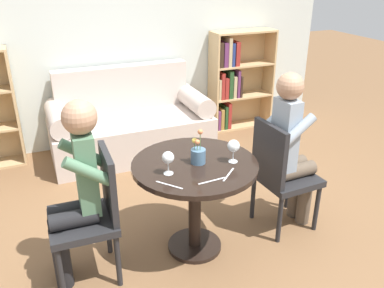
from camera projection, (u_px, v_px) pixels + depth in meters
name	position (u px, v px, depth m)	size (l,w,h in m)	color
ground_plane	(195.00, 247.00, 3.06)	(16.00, 16.00, 0.00)	brown
back_wall	(114.00, 23.00, 4.39)	(5.20, 0.05, 2.70)	silver
round_table	(195.00, 183.00, 2.83)	(0.87, 0.87, 0.71)	black
couch	(130.00, 126.00, 4.46)	(1.70, 0.80, 0.92)	beige
bookshelf_right	(233.00, 80.00, 5.05)	(0.80, 0.28, 1.21)	tan
chair_left	(93.00, 211.00, 2.62)	(0.43, 0.43, 0.90)	#232326
chair_right	(280.00, 172.00, 3.11)	(0.44, 0.44, 0.90)	#232326
person_left	(76.00, 190.00, 2.52)	(0.42, 0.35, 1.25)	black
person_right	(291.00, 149.00, 3.08)	(0.43, 0.35, 1.27)	brown
wine_glass_left	(168.00, 158.00, 2.58)	(0.08, 0.08, 0.16)	white
wine_glass_right	(234.00, 147.00, 2.74)	(0.09, 0.09, 0.16)	white
flower_vase	(198.00, 154.00, 2.74)	(0.10, 0.10, 0.25)	slate
knife_left_setting	(169.00, 185.00, 2.49)	(0.13, 0.16, 0.00)	silver
fork_left_setting	(229.00, 174.00, 2.62)	(0.15, 0.14, 0.00)	silver
knife_right_setting	(212.00, 181.00, 2.54)	(0.19, 0.02, 0.00)	silver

